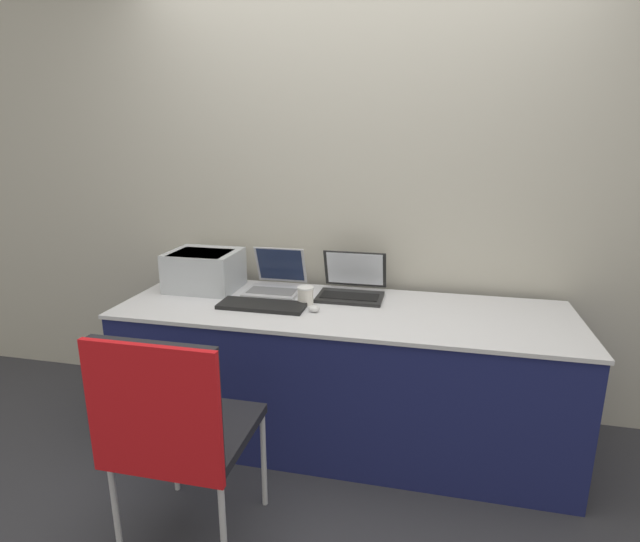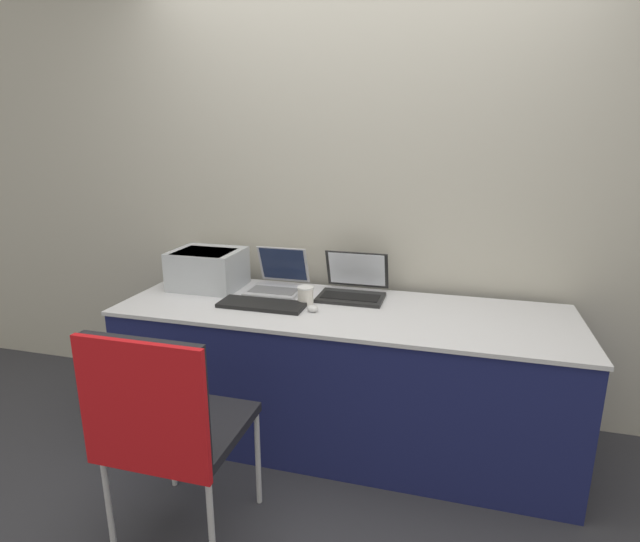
% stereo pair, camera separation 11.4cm
% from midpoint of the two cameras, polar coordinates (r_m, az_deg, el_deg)
% --- Properties ---
extents(ground_plane, '(14.00, 14.00, 0.00)m').
position_cam_midpoint_polar(ground_plane, '(2.62, -0.52, -22.62)').
color(ground_plane, '#333338').
extents(wall_back, '(8.00, 0.05, 2.60)m').
position_cam_midpoint_polar(wall_back, '(2.90, 3.28, 9.13)').
color(wall_back, '#B7B2A3').
rests_on(wall_back, ground_plane).
extents(table, '(2.32, 0.76, 0.75)m').
position_cam_midpoint_polar(table, '(2.72, 1.29, -11.69)').
color(table, '#191E51').
rests_on(table, ground_plane).
extents(printer, '(0.39, 0.33, 0.22)m').
position_cam_midpoint_polar(printer, '(2.95, -14.17, 0.26)').
color(printer, '#B2B7BC').
rests_on(printer, table).
extents(laptop_left, '(0.30, 0.33, 0.24)m').
position_cam_midpoint_polar(laptop_left, '(2.86, -6.24, -1.24)').
color(laptop_left, '#B7B7BC').
rests_on(laptop_left, table).
extents(laptop_right, '(0.35, 0.33, 0.23)m').
position_cam_midpoint_polar(laptop_right, '(2.76, 2.48, -1.79)').
color(laptop_right, black).
rests_on(laptop_right, table).
extents(external_keyboard, '(0.45, 0.17, 0.02)m').
position_cam_midpoint_polar(external_keyboard, '(2.61, -7.89, -3.93)').
color(external_keyboard, black).
rests_on(external_keyboard, table).
extents(coffee_cup, '(0.09, 0.09, 0.09)m').
position_cam_midpoint_polar(coffee_cup, '(2.62, -2.91, -2.81)').
color(coffee_cup, white).
rests_on(coffee_cup, table).
extents(mouse, '(0.06, 0.05, 0.03)m').
position_cam_midpoint_polar(mouse, '(2.51, -2.00, -4.33)').
color(mouse, silver).
rests_on(mouse, table).
extents(chair, '(0.49, 0.50, 0.95)m').
position_cam_midpoint_polar(chair, '(1.99, -18.13, -16.15)').
color(chair, black).
rests_on(chair, ground_plane).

